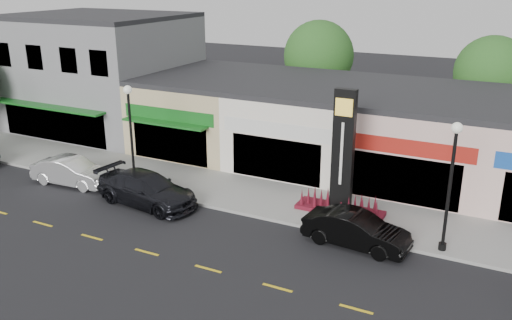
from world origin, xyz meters
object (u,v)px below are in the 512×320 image
at_px(lamp_east_near, 451,175).
at_px(car_white_van, 72,171).
at_px(pylon_sign, 342,170).
at_px(lamp_west_near, 131,126).
at_px(car_black_conv, 356,230).
at_px(car_dark_sedan, 147,189).

bearing_deg(lamp_east_near, car_white_van, -176.74).
bearing_deg(lamp_east_near, pylon_sign, 161.25).
relative_size(lamp_west_near, lamp_east_near, 1.00).
bearing_deg(pylon_sign, lamp_east_near, -18.75).
distance_m(lamp_east_near, pylon_sign, 5.42).
bearing_deg(car_white_van, car_black_conv, -94.10).
relative_size(car_dark_sedan, car_black_conv, 1.23).
height_order(lamp_west_near, car_white_van, lamp_west_near).
bearing_deg(pylon_sign, car_black_conv, -59.50).
relative_size(pylon_sign, car_dark_sedan, 1.08).
bearing_deg(car_black_conv, lamp_east_near, -68.29).
distance_m(lamp_west_near, pylon_sign, 11.19).
height_order(lamp_west_near, car_black_conv, lamp_west_near).
height_order(pylon_sign, car_dark_sedan, pylon_sign).
xyz_separation_m(lamp_west_near, car_white_van, (-3.42, -1.11, -2.73)).
height_order(lamp_east_near, car_white_van, lamp_east_near).
distance_m(lamp_east_near, car_dark_sedan, 14.38).
relative_size(car_white_van, car_dark_sedan, 0.82).
xyz_separation_m(car_white_van, car_black_conv, (16.02, 0.09, -0.00)).
xyz_separation_m(car_white_van, car_dark_sedan, (5.37, -0.34, 0.06)).
bearing_deg(car_black_conv, car_white_van, 95.36).
bearing_deg(car_black_conv, lamp_west_near, 90.42).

